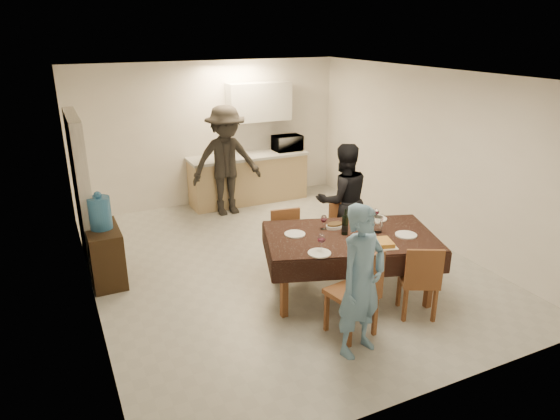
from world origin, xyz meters
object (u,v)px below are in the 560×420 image
at_px(console, 105,255).
at_px(person_far, 343,200).
at_px(water_jug, 100,213).
at_px(person_near, 362,281).
at_px(person_kitchen, 226,161).
at_px(water_pitcher, 377,224).
at_px(wine_bottle, 345,222).
at_px(dining_table, 350,238).
at_px(savoury_tart, 376,243).
at_px(microwave, 287,143).

bearing_deg(console, person_far, -10.25).
bearing_deg(water_jug, console, 0.00).
relative_size(person_near, person_kitchen, 0.83).
bearing_deg(water_pitcher, person_far, 79.70).
xyz_separation_m(wine_bottle, water_pitcher, (0.40, -0.10, -0.06)).
xyz_separation_m(dining_table, wine_bottle, (-0.05, 0.05, 0.20)).
height_order(water_jug, person_near, person_near).
distance_m(water_pitcher, savoury_tart, 0.42).
relative_size(wine_bottle, person_far, 0.20).
relative_size(wine_bottle, microwave, 0.61).
bearing_deg(wine_bottle, person_kitchen, 95.75).
xyz_separation_m(water_jug, microwave, (3.70, 2.17, 0.11)).
xyz_separation_m(microwave, person_kitchen, (-1.40, -0.45, -0.09)).
relative_size(water_jug, person_kitchen, 0.22).
relative_size(water_jug, microwave, 0.78).
relative_size(console, person_far, 0.49).
bearing_deg(microwave, person_kitchen, 17.77).
xyz_separation_m(person_near, person_kitchen, (0.17, 4.40, 0.16)).
bearing_deg(savoury_tart, console, 144.07).
height_order(dining_table, savoury_tart, savoury_tart).
bearing_deg(microwave, water_jug, 30.39).
bearing_deg(person_far, person_near, 70.58).
bearing_deg(dining_table, console, 167.09).
bearing_deg(person_far, person_kitchen, -59.73).
bearing_deg(wine_bottle, water_jug, 148.93).
distance_m(dining_table, person_far, 1.19).
xyz_separation_m(water_jug, person_near, (2.13, -2.68, -0.15)).
bearing_deg(dining_table, person_kitchen, 114.98).
distance_m(dining_table, console, 3.16).
relative_size(water_pitcher, person_near, 0.12).
xyz_separation_m(microwave, person_far, (-0.47, -2.75, -0.23)).
height_order(water_pitcher, person_kitchen, person_kitchen).
height_order(person_near, person_kitchen, person_kitchen).
bearing_deg(person_far, water_pitcher, 87.92).
bearing_deg(water_jug, microwave, 30.39).
bearing_deg(microwave, savoury_tart, 77.58).
bearing_deg(person_near, water_jug, 113.34).
distance_m(dining_table, person_near, 1.19).
height_order(console, water_pitcher, water_pitcher).
bearing_deg(water_jug, dining_table, -31.38).
distance_m(person_far, person_kitchen, 2.49).
height_order(dining_table, person_near, person_near).
height_order(wine_bottle, person_far, person_far).
distance_m(water_jug, savoury_tart, 3.43).
xyz_separation_m(water_jug, water_pitcher, (3.03, -1.68, -0.06)).
height_order(wine_bottle, person_near, person_near).
xyz_separation_m(console, water_jug, (0.00, 0.00, 0.58)).
bearing_deg(dining_table, water_pitcher, 10.34).
relative_size(water_pitcher, person_far, 0.12).
xyz_separation_m(dining_table, person_kitchen, (-0.38, 3.35, 0.21)).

